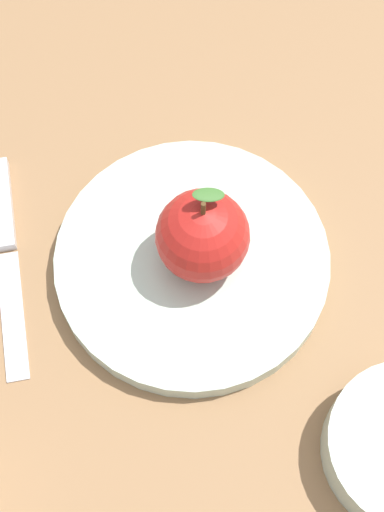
% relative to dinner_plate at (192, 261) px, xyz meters
% --- Properties ---
extents(ground_plane, '(2.40, 2.40, 0.00)m').
position_rel_dinner_plate_xyz_m(ground_plane, '(-0.01, 0.02, -0.01)').
color(ground_plane, olive).
extents(dinner_plate, '(0.22, 0.22, 0.02)m').
position_rel_dinner_plate_xyz_m(dinner_plate, '(0.00, 0.00, 0.00)').
color(dinner_plate, '#B2C6B2').
rests_on(dinner_plate, ground_plane).
extents(apple, '(0.07, 0.07, 0.09)m').
position_rel_dinner_plate_xyz_m(apple, '(0.00, -0.01, 0.04)').
color(apple, '#B21E19').
rests_on(apple, dinner_plate).
extents(knife, '(0.18, 0.12, 0.01)m').
position_rel_dinner_plate_xyz_m(knife, '(-0.04, 0.15, -0.01)').
color(knife, silver).
rests_on(knife, ground_plane).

